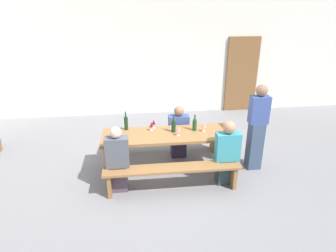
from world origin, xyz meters
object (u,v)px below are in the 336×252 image
Objects in this scene: seated_guest_far_0 at (179,133)px; wine_glass_0 at (151,125)px; bench_far at (164,137)px; wine_glass_1 at (204,126)px; tasting_table at (168,137)px; wine_bottle_2 at (174,126)px; seated_guest_near_0 at (118,161)px; standing_host at (257,129)px; wine_glass_3 at (154,122)px; wine_bottle_1 at (195,125)px; wine_bottle_0 at (126,123)px; wine_glass_2 at (179,129)px; seated_guest_near_1 at (227,154)px; bench_near at (173,172)px; wooden_door at (242,75)px.

wine_glass_0 is at bearing -58.08° from seated_guest_far_0.
wine_glass_1 is (0.67, -0.66, 0.51)m from bench_far.
tasting_table is 2.20× the size of seated_guest_far_0.
wine_bottle_2 is 0.27× the size of seated_guest_near_0.
seated_guest_far_0 is at bearing -28.37° from bench_far.
wine_glass_0 is 0.99× the size of wine_glass_1.
standing_host is at bearing -25.35° from bench_far.
wine_glass_1 is 1.02× the size of wine_glass_3.
wine_bottle_1 reaches higher than tasting_table.
wine_glass_1 is 0.94m from wine_glass_3.
standing_host reaches higher than bench_far.
wine_bottle_2 is 1.85× the size of wine_glass_3.
wine_bottle_0 is 2.41m from standing_host.
seated_guest_near_1 is at bearing -28.78° from wine_glass_2.
wine_glass_0 reaches higher than wine_glass_3.
bench_near is 13.35× the size of wine_glass_1.
wine_glass_3 is at bearing 55.52° from seated_guest_near_1.
wine_glass_1 is (0.95, -0.16, -0.00)m from wine_glass_0.
bench_near is at bearing -133.76° from wine_glass_1.
wine_glass_3 is (-0.74, 0.19, 0.01)m from wine_bottle_1.
bench_far is 0.35m from seated_guest_far_0.
wine_bottle_1 reaches higher than wine_glass_1.
wine_glass_0 is at bearing 174.33° from wine_bottle_1.
wine_bottle_2 is at bearing -59.25° from seated_guest_near_0.
wine_glass_1 is 0.50m from wine_glass_2.
wine_bottle_1 reaches higher than wine_glass_2.
seated_guest_near_1 reaches higher than wine_bottle_1.
standing_host reaches higher than wine_glass_2.
wooden_door reaches higher than wine_bottle_2.
tasting_table is 0.23m from wine_bottle_2.
wine_glass_0 is 0.96× the size of wine_glass_2.
wine_glass_1 is at bearing 13.89° from wine_glass_2.
wine_glass_3 is (-0.24, 0.97, 0.50)m from bench_near.
bench_far is 13.35× the size of wine_glass_1.
wine_glass_2 is at bearing -29.96° from tasting_table.
seated_guest_near_0 reaches higher than wine_glass_1.
bench_far is at bearing -36.58° from seated_guest_near_0.
wine_glass_1 is at bearing -120.35° from wooden_door.
wooden_door is at bearing 59.65° from wine_glass_1.
wine_glass_1 is 0.97× the size of wine_glass_2.
wine_bottle_1 reaches higher than bench_far.
seated_guest_near_1 is (0.95, -0.53, -0.12)m from tasting_table.
wine_bottle_0 is 1.14× the size of wine_bottle_2.
wooden_door is 0.92× the size of bench_far.
seated_guest_far_0 is at bearing -130.33° from wooden_door.
standing_host is at bearing -57.51° from seated_guest_near_1.
wine_glass_1 is at bearing 37.39° from seated_guest_far_0.
seated_guest_near_1 is at bearing -29.56° from wine_glass_0.
seated_guest_near_1 is at bearing -51.70° from bench_far.
seated_guest_near_1 is at bearing -34.48° from wine_glass_3.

